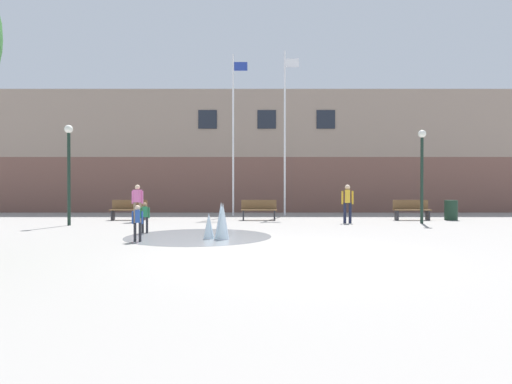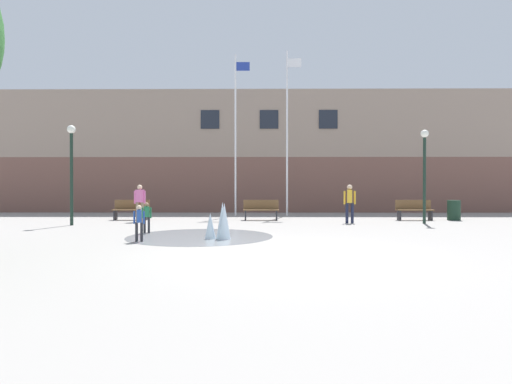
% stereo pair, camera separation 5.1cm
% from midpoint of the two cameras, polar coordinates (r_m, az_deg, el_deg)
% --- Properties ---
extents(ground_plane, '(100.00, 100.00, 0.00)m').
position_cam_midpoint_polar(ground_plane, '(8.81, 4.46, -8.85)').
color(ground_plane, gray).
extents(library_building, '(36.00, 6.05, 7.34)m').
position_cam_midpoint_polar(library_building, '(26.76, 1.77, 5.31)').
color(library_building, brown).
rests_on(library_building, ground).
extents(splash_fountain, '(4.34, 4.34, 1.05)m').
position_cam_midpoint_polar(splash_fountain, '(11.60, -5.85, -4.89)').
color(splash_fountain, gray).
rests_on(splash_fountain, ground).
extents(park_bench_under_right_flagpole, '(1.60, 0.44, 0.91)m').
position_cam_midpoint_polar(park_bench_under_right_flagpole, '(18.97, -17.32, -2.39)').
color(park_bench_under_right_flagpole, '#28282D').
rests_on(park_bench_under_right_flagpole, ground).
extents(park_bench_near_trashcan, '(1.60, 0.44, 0.91)m').
position_cam_midpoint_polar(park_bench_near_trashcan, '(18.02, 0.80, -2.52)').
color(park_bench_near_trashcan, '#28282D').
rests_on(park_bench_near_trashcan, ground).
extents(park_bench_far_right, '(1.60, 0.44, 0.91)m').
position_cam_midpoint_polar(park_bench_far_right, '(19.36, 21.73, -2.35)').
color(park_bench_far_right, '#28282D').
rests_on(park_bench_far_right, ground).
extents(adult_watching, '(0.50, 0.37, 1.59)m').
position_cam_midpoint_polar(adult_watching, '(16.91, 13.32, -1.19)').
color(adult_watching, '#1E233D').
rests_on(adult_watching, ground).
extents(adult_in_red, '(0.50, 0.33, 1.59)m').
position_cam_midpoint_polar(adult_in_red, '(17.78, -16.19, -1.12)').
color(adult_in_red, '#89755B').
rests_on(adult_in_red, ground).
extents(child_running, '(0.31, 0.24, 0.99)m').
position_cam_midpoint_polar(child_running, '(13.24, -15.24, -3.21)').
color(child_running, '#28282D').
rests_on(child_running, ground).
extents(child_with_pink_shirt, '(0.31, 0.24, 0.99)m').
position_cam_midpoint_polar(child_with_pink_shirt, '(11.19, -16.24, -3.89)').
color(child_with_pink_shirt, '#28282D').
rests_on(child_with_pink_shirt, ground).
extents(flagpole_left, '(0.80, 0.10, 8.47)m').
position_cam_midpoint_polar(flagpole_left, '(21.22, -2.81, 8.78)').
color(flagpole_left, silver).
rests_on(flagpole_left, ground).
extents(flagpole_right, '(0.80, 0.10, 8.65)m').
position_cam_midpoint_polar(flagpole_right, '(21.26, 4.60, 9.02)').
color(flagpole_right, silver).
rests_on(flagpole_right, ground).
extents(lamp_post_left_lane, '(0.32, 0.32, 3.89)m').
position_cam_midpoint_polar(lamp_post_left_lane, '(17.09, -24.79, 4.18)').
color(lamp_post_left_lane, '#192D23').
rests_on(lamp_post_left_lane, ground).
extents(lamp_post_right_lane, '(0.32, 0.32, 3.83)m').
position_cam_midpoint_polar(lamp_post_right_lane, '(17.70, 23.01, 3.95)').
color(lamp_post_right_lane, '#192D23').
rests_on(lamp_post_right_lane, ground).
extents(trash_can, '(0.56, 0.56, 0.90)m').
position_cam_midpoint_polar(trash_can, '(20.10, 26.49, -2.34)').
color(trash_can, '#193323').
rests_on(trash_can, ground).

